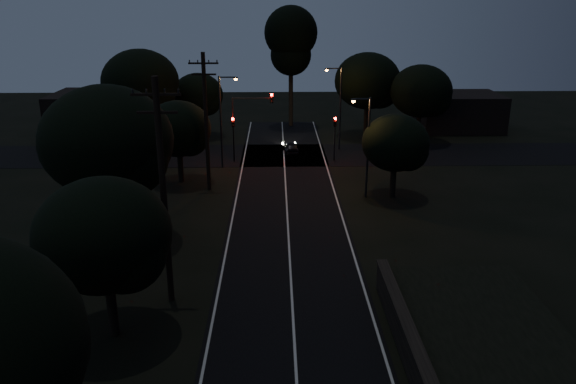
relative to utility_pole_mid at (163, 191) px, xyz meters
name	(u,v)px	position (x,y,z in m)	size (l,w,h in m)	color
road_surface	(286,192)	(6.00, 16.12, -5.73)	(60.00, 70.00, 0.03)	black
utility_pole_mid	(163,191)	(0.00, 0.00, 0.00)	(2.20, 0.30, 11.00)	black
utility_pole_far	(206,120)	(0.00, 17.00, -0.25)	(2.20, 0.30, 10.50)	black
tree_left_b	(108,238)	(-1.80, -3.12, -1.03)	(5.72, 5.72, 7.27)	black
tree_left_c	(111,144)	(-4.23, 6.85, 0.49)	(7.63, 7.63, 9.63)	black
tree_left_d	(180,130)	(-2.32, 18.89, -1.44)	(5.23, 5.23, 6.63)	black
tree_far_nw	(200,96)	(-2.81, 34.89, -1.36)	(5.34, 5.34, 6.76)	black
tree_far_w	(143,84)	(-7.73, 30.85, 0.50)	(7.52, 7.52, 9.59)	black
tree_far_ne	(370,82)	(15.25, 34.86, 0.00)	(7.00, 7.00, 8.86)	black
tree_far_e	(423,93)	(20.22, 31.87, -0.61)	(6.24, 6.24, 7.92)	black
tree_right_a	(398,145)	(14.17, 14.90, -1.68)	(4.93, 4.93, 6.26)	black
tall_pine	(291,40)	(7.00, 40.00, 3.99)	(5.94, 5.94, 13.50)	black
building_left	(101,113)	(-14.00, 37.00, -3.54)	(10.00, 8.00, 4.40)	black
building_right	(458,111)	(26.00, 38.00, -3.74)	(9.00, 7.00, 4.00)	black
signal_left	(233,131)	(1.40, 24.99, -2.90)	(0.28, 0.35, 4.10)	black
signal_right	(335,130)	(10.60, 24.99, -2.90)	(0.28, 0.35, 4.10)	black
signal_mast	(252,114)	(3.09, 24.99, -1.40)	(3.70, 0.35, 6.25)	black
streetlight_a	(223,116)	(0.69, 23.00, -1.10)	(1.66, 0.26, 8.00)	black
streetlight_b	(338,103)	(11.31, 29.00, -1.10)	(1.66, 0.26, 8.00)	black
streetlight_c	(366,141)	(11.83, 15.00, -1.39)	(1.46, 0.26, 7.50)	black
car	(291,147)	(6.68, 27.77, -5.18)	(1.31, 3.26, 1.11)	black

